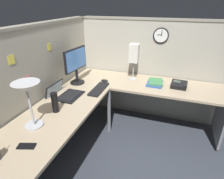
# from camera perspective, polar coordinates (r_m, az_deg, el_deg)

# --- Properties ---
(ground_plane) EXTENTS (6.80, 6.80, 0.00)m
(ground_plane) POSITION_cam_1_polar(r_m,az_deg,el_deg) (2.79, 1.20, -14.89)
(ground_plane) COLOR #383D47
(cubicle_wall_back) EXTENTS (2.57, 0.12, 1.58)m
(cubicle_wall_back) POSITION_cam_1_polar(r_m,az_deg,el_deg) (2.47, -21.02, -0.67)
(cubicle_wall_back) COLOR #A8A393
(cubicle_wall_back) RESTS_ON ground
(cubicle_wall_right) EXTENTS (0.12, 2.37, 1.58)m
(cubicle_wall_right) POSITION_cam_1_polar(r_m,az_deg,el_deg) (3.10, 11.00, 5.82)
(cubicle_wall_right) COLOR #A8A393
(cubicle_wall_right) RESTS_ON ground
(desk) EXTENTS (2.35, 2.15, 0.73)m
(desk) POSITION_cam_1_polar(r_m,az_deg,el_deg) (2.30, 1.36, -5.31)
(desk) COLOR tan
(desk) RESTS_ON ground
(monitor) EXTENTS (0.46, 0.20, 0.50)m
(monitor) POSITION_cam_1_polar(r_m,az_deg,el_deg) (2.66, -10.86, 7.78)
(monitor) COLOR black
(monitor) RESTS_ON desk
(laptop) EXTENTS (0.35, 0.39, 0.22)m
(laptop) POSITION_cam_1_polar(r_m,az_deg,el_deg) (2.43, -14.51, -1.18)
(laptop) COLOR black
(laptop) RESTS_ON desk
(keyboard) EXTENTS (0.43, 0.14, 0.02)m
(keyboard) POSITION_cam_1_polar(r_m,az_deg,el_deg) (2.51, -3.98, 0.17)
(keyboard) COLOR black
(keyboard) RESTS_ON desk
(computer_mouse) EXTENTS (0.06, 0.10, 0.03)m
(computer_mouse) POSITION_cam_1_polar(r_m,az_deg,el_deg) (2.75, -2.25, 2.71)
(computer_mouse) COLOR black
(computer_mouse) RESTS_ON desk
(desk_lamp_dome) EXTENTS (0.24, 0.24, 0.44)m
(desk_lamp_dome) POSITION_cam_1_polar(r_m,az_deg,el_deg) (1.79, -24.28, -0.46)
(desk_lamp_dome) COLOR #B7BABF
(desk_lamp_dome) RESTS_ON desk
(cell_phone) EXTENTS (0.11, 0.16, 0.01)m
(cell_phone) POSITION_cam_1_polar(r_m,az_deg,el_deg) (1.74, -24.42, -15.32)
(cell_phone) COLOR black
(cell_phone) RESTS_ON desk
(thermos_flask) EXTENTS (0.07, 0.07, 0.22)m
(thermos_flask) POSITION_cam_1_polar(r_m,az_deg,el_deg) (2.06, -16.89, -3.74)
(thermos_flask) COLOR black
(thermos_flask) RESTS_ON desk
(office_phone) EXTENTS (0.20, 0.22, 0.11)m
(office_phone) POSITION_cam_1_polar(r_m,az_deg,el_deg) (2.71, 19.72, 1.26)
(office_phone) COLOR black
(office_phone) RESTS_ON desk
(book_stack) EXTENTS (0.30, 0.23, 0.04)m
(book_stack) POSITION_cam_1_polar(r_m,az_deg,el_deg) (2.74, 12.91, 2.04)
(book_stack) COLOR #335999
(book_stack) RESTS_ON desk
(desk_lamp_paper) EXTENTS (0.13, 0.13, 0.53)m
(desk_lamp_paper) POSITION_cam_1_polar(r_m,az_deg,el_deg) (2.73, 6.69, 10.54)
(desk_lamp_paper) COLOR #B7BABF
(desk_lamp_paper) RESTS_ON desk
(wall_clock) EXTENTS (0.04, 0.22, 0.22)m
(wall_clock) POSITION_cam_1_polar(r_m,az_deg,el_deg) (2.90, 14.58, 15.53)
(wall_clock) COLOR black
(pinned_note_leftmost) EXTENTS (0.06, 0.00, 0.08)m
(pinned_note_leftmost) POSITION_cam_1_polar(r_m,az_deg,el_deg) (2.45, -18.42, 12.08)
(pinned_note_leftmost) COLOR #EAD84C
(pinned_note_middle) EXTENTS (0.09, 0.00, 0.08)m
(pinned_note_middle) POSITION_cam_1_polar(r_m,az_deg,el_deg) (2.19, -24.31, 2.97)
(pinned_note_middle) COLOR pink
(pinned_note_rightmost) EXTENTS (0.07, 0.00, 0.09)m
(pinned_note_rightmost) POSITION_cam_1_polar(r_m,az_deg,el_deg) (2.03, -28.14, 7.94)
(pinned_note_rightmost) COLOR #EAD84C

